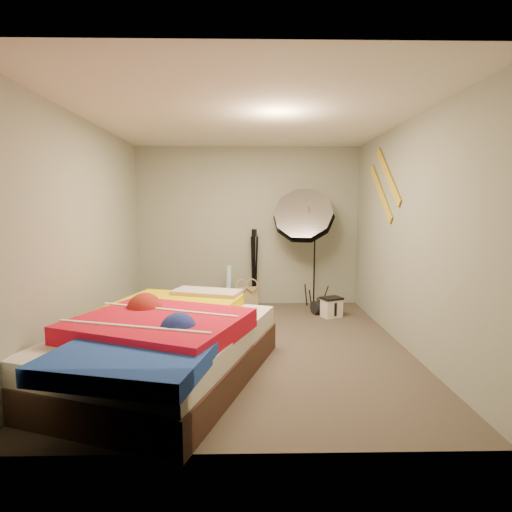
{
  "coord_description": "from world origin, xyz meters",
  "views": [
    {
      "loc": [
        0.01,
        -4.37,
        1.57
      ],
      "look_at": [
        0.1,
        0.6,
        0.95
      ],
      "focal_mm": 28.0,
      "sensor_mm": 36.0,
      "label": 1
    }
  ],
  "objects_px": {
    "camera_case": "(331,308)",
    "photo_umbrella": "(304,218)",
    "duffel_bag": "(323,307)",
    "bed": "(165,345)",
    "tote_bag": "(245,300)",
    "wrapping_roll": "(229,288)",
    "camera_tripod": "(254,262)"
  },
  "relations": [
    {
      "from": "camera_case",
      "to": "photo_umbrella",
      "type": "distance_m",
      "value": 1.42
    },
    {
      "from": "duffel_bag",
      "to": "camera_case",
      "type": "bearing_deg",
      "value": -89.03
    },
    {
      "from": "bed",
      "to": "tote_bag",
      "type": "bearing_deg",
      "value": 73.01
    },
    {
      "from": "camera_case",
      "to": "photo_umbrella",
      "type": "xyz_separation_m",
      "value": [
        -0.34,
        0.53,
        1.27
      ]
    },
    {
      "from": "camera_case",
      "to": "photo_umbrella",
      "type": "bearing_deg",
      "value": 99.67
    },
    {
      "from": "wrapping_roll",
      "to": "photo_umbrella",
      "type": "height_order",
      "value": "photo_umbrella"
    },
    {
      "from": "camera_case",
      "to": "bed",
      "type": "bearing_deg",
      "value": -156.88
    },
    {
      "from": "wrapping_roll",
      "to": "camera_tripod",
      "type": "relative_size",
      "value": 0.56
    },
    {
      "from": "camera_tripod",
      "to": "wrapping_roll",
      "type": "bearing_deg",
      "value": -147.54
    },
    {
      "from": "wrapping_roll",
      "to": "photo_umbrella",
      "type": "distance_m",
      "value": 1.56
    },
    {
      "from": "camera_case",
      "to": "photo_umbrella",
      "type": "relative_size",
      "value": 0.14
    },
    {
      "from": "wrapping_roll",
      "to": "camera_case",
      "type": "distance_m",
      "value": 1.57
    },
    {
      "from": "tote_bag",
      "to": "camera_case",
      "type": "xyz_separation_m",
      "value": [
        1.23,
        -0.32,
        -0.05
      ]
    },
    {
      "from": "wrapping_roll",
      "to": "bed",
      "type": "height_order",
      "value": "wrapping_roll"
    },
    {
      "from": "tote_bag",
      "to": "bed",
      "type": "xyz_separation_m",
      "value": [
        -0.71,
        -2.34,
        0.14
      ]
    },
    {
      "from": "wrapping_roll",
      "to": "duffel_bag",
      "type": "relative_size",
      "value": 2.06
    },
    {
      "from": "tote_bag",
      "to": "camera_tripod",
      "type": "bearing_deg",
      "value": 52.18
    },
    {
      "from": "wrapping_roll",
      "to": "camera_tripod",
      "type": "distance_m",
      "value": 0.59
    },
    {
      "from": "photo_umbrella",
      "to": "duffel_bag",
      "type": "bearing_deg",
      "value": -52.73
    },
    {
      "from": "wrapping_roll",
      "to": "camera_case",
      "type": "bearing_deg",
      "value": -17.08
    },
    {
      "from": "bed",
      "to": "wrapping_roll",
      "type": "bearing_deg",
      "value": 79.54
    },
    {
      "from": "tote_bag",
      "to": "wrapping_roll",
      "type": "xyz_separation_m",
      "value": [
        -0.26,
        0.13,
        0.15
      ]
    },
    {
      "from": "photo_umbrella",
      "to": "wrapping_roll",
      "type": "bearing_deg",
      "value": -176.19
    },
    {
      "from": "tote_bag",
      "to": "photo_umbrella",
      "type": "xyz_separation_m",
      "value": [
        0.89,
        0.21,
        1.21
      ]
    },
    {
      "from": "tote_bag",
      "to": "camera_tripod",
      "type": "relative_size",
      "value": 0.3
    },
    {
      "from": "camera_case",
      "to": "camera_tripod",
      "type": "xyz_separation_m",
      "value": [
        -1.09,
        0.71,
        0.57
      ]
    },
    {
      "from": "wrapping_roll",
      "to": "camera_case",
      "type": "height_order",
      "value": "wrapping_roll"
    },
    {
      "from": "tote_bag",
      "to": "camera_case",
      "type": "distance_m",
      "value": 1.27
    },
    {
      "from": "wrapping_roll",
      "to": "duffel_bag",
      "type": "bearing_deg",
      "value": -10.58
    },
    {
      "from": "camera_case",
      "to": "photo_umbrella",
      "type": "height_order",
      "value": "photo_umbrella"
    },
    {
      "from": "tote_bag",
      "to": "bed",
      "type": "relative_size",
      "value": 0.14
    },
    {
      "from": "camera_tripod",
      "to": "photo_umbrella",
      "type": "bearing_deg",
      "value": -13.11
    }
  ]
}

